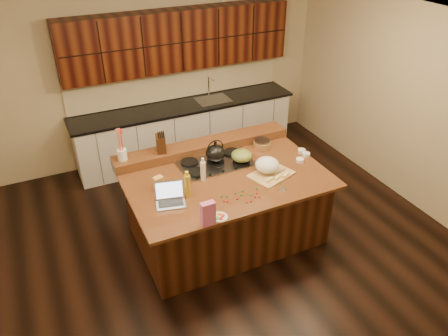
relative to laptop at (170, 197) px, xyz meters
name	(u,v)px	position (x,y,z in m)	size (l,w,h in m)	color
room	(226,144)	(0.78, 0.22, 0.37)	(5.52, 5.02, 2.72)	black
island	(226,206)	(0.78, 0.22, -0.52)	(2.40, 1.60, 0.92)	black
back_ledge	(203,146)	(0.78, 0.92, 0.00)	(2.40, 0.30, 0.12)	black
cooktop	(216,163)	(0.78, 0.52, -0.04)	(0.92, 0.52, 0.05)	gray
back_counter	(184,101)	(1.08, 2.45, 0.00)	(3.70, 0.66, 2.40)	silver
kettle	(215,153)	(0.78, 0.52, 0.10)	(0.25, 0.25, 0.22)	black
green_bowl	(242,156)	(1.08, 0.39, 0.06)	(0.26, 0.26, 0.15)	#5C6E2C
laptop	(170,197)	(0.00, 0.00, 0.00)	(0.37, 0.32, 0.22)	#B7B7BC
oil_bottle	(187,186)	(0.22, 0.02, 0.08)	(0.07, 0.07, 0.27)	gold
vinegar_bottle	(203,171)	(0.50, 0.24, 0.07)	(0.06, 0.06, 0.25)	silver
wooden_tray	(268,167)	(1.27, 0.05, 0.03)	(0.60, 0.51, 0.21)	tan
ramekin_a	(300,160)	(1.78, 0.12, -0.04)	(0.10, 0.10, 0.04)	white
ramekin_b	(302,151)	(1.93, 0.31, -0.04)	(0.10, 0.10, 0.04)	white
ramekin_c	(306,154)	(1.93, 0.21, -0.04)	(0.10, 0.10, 0.04)	white
strainer_bowl	(262,144)	(1.53, 0.65, -0.01)	(0.24, 0.24, 0.09)	#996B3F
kitchen_timer	(283,187)	(1.25, -0.33, -0.02)	(0.08, 0.08, 0.07)	silver
pink_bag	(208,214)	(0.22, -0.54, 0.08)	(0.14, 0.08, 0.27)	#D1629B
candy_plate	(219,217)	(0.37, -0.49, -0.05)	(0.18, 0.18, 0.01)	white
package_box	(158,183)	(-0.03, 0.31, 0.02)	(0.11, 0.08, 0.15)	#D89A4C
utensil_crock	(122,155)	(-0.29, 0.92, 0.13)	(0.12, 0.12, 0.14)	white
knife_block	(161,144)	(0.21, 0.92, 0.17)	(0.11, 0.18, 0.22)	black
gumdrop_0	(237,199)	(0.69, -0.28, -0.05)	(0.02, 0.02, 0.02)	red
gumdrop_1	(221,197)	(0.54, -0.16, -0.05)	(0.02, 0.02, 0.02)	#198C26
gumdrop_2	(251,201)	(0.80, -0.39, -0.05)	(0.02, 0.02, 0.02)	red
gumdrop_3	(257,188)	(0.99, -0.18, -0.05)	(0.02, 0.02, 0.02)	#198C26
gumdrop_4	(255,197)	(0.88, -0.34, -0.05)	(0.02, 0.02, 0.02)	red
gumdrop_5	(236,193)	(0.72, -0.17, -0.05)	(0.02, 0.02, 0.02)	#198C26
gumdrop_6	(227,201)	(0.57, -0.27, -0.05)	(0.02, 0.02, 0.02)	red
gumdrop_7	(251,195)	(0.86, -0.28, -0.05)	(0.02, 0.02, 0.02)	#198C26
gumdrop_8	(259,197)	(0.92, -0.35, -0.05)	(0.02, 0.02, 0.02)	red
gumdrop_9	(227,197)	(0.60, -0.19, -0.05)	(0.02, 0.02, 0.02)	#198C26
gumdrop_10	(257,193)	(0.94, -0.27, -0.05)	(0.02, 0.02, 0.02)	red
gumdrop_11	(241,195)	(0.76, -0.23, -0.05)	(0.02, 0.02, 0.02)	#198C26
gumdrop_12	(224,201)	(0.54, -0.25, -0.05)	(0.02, 0.02, 0.02)	red
gumdrop_13	(243,191)	(0.81, -0.16, -0.05)	(0.02, 0.02, 0.02)	#198C26
gumdrop_14	(247,202)	(0.75, -0.38, -0.05)	(0.02, 0.02, 0.02)	red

